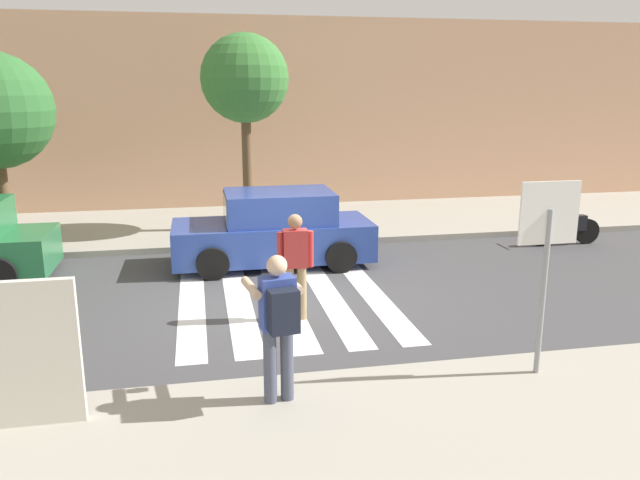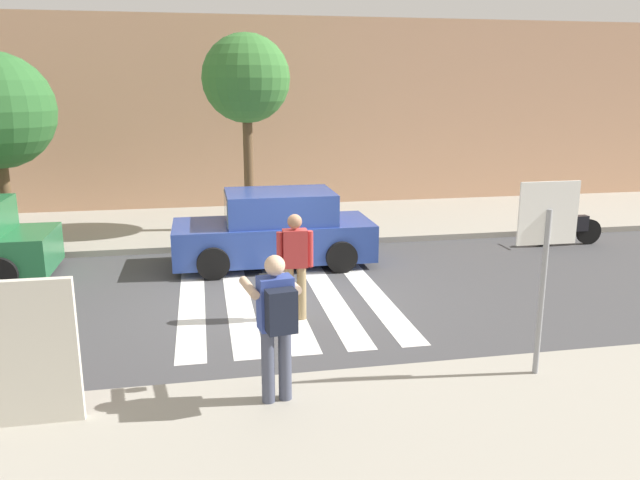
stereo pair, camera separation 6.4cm
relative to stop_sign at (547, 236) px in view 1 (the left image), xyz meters
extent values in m
plane|color=#424244|center=(-2.68, 3.74, -1.90)|extent=(120.00, 120.00, 0.00)
cube|color=#9E998C|center=(-2.68, 9.74, -1.83)|extent=(60.00, 4.80, 0.14)
cube|color=tan|center=(-2.68, 14.14, 0.92)|extent=(56.00, 4.00, 5.64)
cube|color=silver|center=(-4.28, 3.94, -1.90)|extent=(0.44, 5.20, 0.01)
cube|color=silver|center=(-3.48, 3.94, -1.90)|extent=(0.44, 5.20, 0.01)
cube|color=silver|center=(-2.68, 3.94, -1.90)|extent=(0.44, 5.20, 0.01)
cube|color=silver|center=(-1.88, 3.94, -1.90)|extent=(0.44, 5.20, 0.01)
cube|color=silver|center=(-1.08, 3.94, -1.90)|extent=(0.44, 5.20, 0.01)
cylinder|color=gray|center=(0.00, -0.01, -0.72)|extent=(0.07, 0.07, 2.10)
cube|color=white|center=(0.00, 0.00, 0.28)|extent=(0.76, 0.03, 0.76)
cube|color=red|center=(0.00, 0.02, 0.28)|extent=(0.66, 0.02, 0.66)
cylinder|color=#474C60|center=(-3.38, -0.12, -1.32)|extent=(0.15, 0.15, 0.88)
cylinder|color=#474C60|center=(-3.18, -0.08, -1.32)|extent=(0.15, 0.15, 0.88)
cube|color=#33479E|center=(-3.28, -0.10, -0.58)|extent=(0.41, 0.30, 0.60)
sphere|color=beige|center=(-3.28, -0.10, -0.15)|extent=(0.23, 0.23, 0.23)
cylinder|color=beige|center=(-3.55, 0.08, -0.45)|extent=(0.19, 0.59, 0.10)
cylinder|color=beige|center=(-3.08, 0.16, -0.45)|extent=(0.19, 0.59, 0.10)
cube|color=black|center=(-3.34, 0.29, -0.42)|extent=(0.15, 0.12, 0.10)
cube|color=black|center=(-3.24, -0.33, -0.60)|extent=(0.35, 0.25, 0.48)
cylinder|color=tan|center=(-2.73, 2.76, -1.46)|extent=(0.15, 0.15, 0.88)
cylinder|color=tan|center=(-2.53, 2.76, -1.46)|extent=(0.15, 0.15, 0.88)
cube|color=#B73333|center=(-2.63, 2.76, -0.72)|extent=(0.39, 0.25, 0.60)
sphere|color=#A37556|center=(-2.63, 2.76, -0.29)|extent=(0.23, 0.23, 0.23)
cylinder|color=#B73333|center=(-2.87, 2.76, -0.74)|extent=(0.10, 0.10, 0.58)
cylinder|color=#B73333|center=(-2.39, 2.75, -0.74)|extent=(0.10, 0.10, 0.58)
cylinder|color=black|center=(-7.71, 6.89, -1.58)|extent=(0.64, 0.22, 0.64)
cube|color=#284293|center=(-2.60, 6.04, -1.37)|extent=(4.10, 1.70, 0.76)
cube|color=#284293|center=(-2.45, 6.04, -0.67)|extent=(2.20, 1.56, 0.64)
cube|color=slate|center=(-3.52, 6.04, -0.67)|extent=(0.10, 1.50, 0.54)
cube|color=slate|center=(-1.48, 6.04, -0.67)|extent=(0.10, 1.50, 0.51)
cylinder|color=black|center=(-3.87, 5.19, -1.58)|extent=(0.64, 0.22, 0.64)
cylinder|color=black|center=(-3.87, 6.89, -1.58)|extent=(0.64, 0.22, 0.64)
cylinder|color=black|center=(-1.33, 5.19, -1.58)|extent=(0.64, 0.22, 0.64)
cylinder|color=black|center=(-1.33, 6.89, -1.58)|extent=(0.64, 0.22, 0.64)
cylinder|color=black|center=(3.80, 6.34, -1.60)|extent=(0.60, 0.10, 0.60)
cylinder|color=black|center=(4.96, 6.34, -1.60)|extent=(0.60, 0.10, 0.60)
cube|color=black|center=(4.38, 6.34, -1.38)|extent=(1.00, 0.20, 0.36)
cylinder|color=gray|center=(3.86, 6.34, -1.05)|extent=(0.04, 0.60, 0.04)
cylinder|color=brown|center=(-8.36, 8.33, -0.64)|extent=(0.24, 0.24, 2.24)
cylinder|color=brown|center=(-2.85, 8.91, -0.23)|extent=(0.24, 0.24, 3.07)
sphere|color=#387533|center=(-2.85, 8.91, 1.94)|extent=(2.13, 2.13, 2.13)
cube|color=beige|center=(-5.93, -0.11, -0.96)|extent=(1.10, 0.10, 1.60)
cube|color=pink|center=(-5.93, -0.05, -0.96)|extent=(0.96, 0.02, 1.46)
camera|label=1|loc=(-4.09, -6.59, 1.74)|focal=35.00mm
camera|label=2|loc=(-4.02, -6.60, 1.74)|focal=35.00mm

